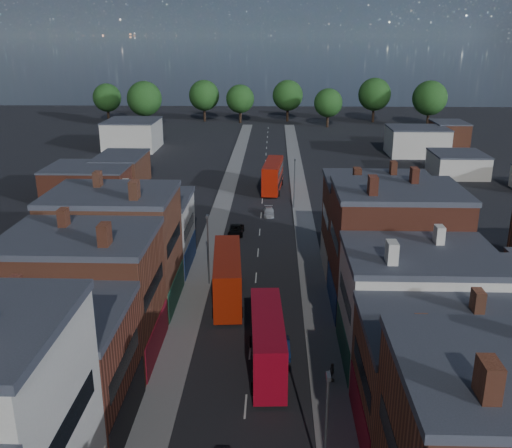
# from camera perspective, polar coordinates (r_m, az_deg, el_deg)

# --- Properties ---
(pavement_west) EXTENTS (3.00, 200.00, 0.12)m
(pavement_west) POSITION_cam_1_polar(r_m,az_deg,el_deg) (83.06, -4.08, -0.29)
(pavement_west) COLOR gray
(pavement_west) RESTS_ON ground
(pavement_east) EXTENTS (3.00, 200.00, 0.12)m
(pavement_east) POSITION_cam_1_polar(r_m,az_deg,el_deg) (82.75, 4.91, -0.39)
(pavement_east) COLOR gray
(pavement_east) RESTS_ON ground
(terrace_west) EXTENTS (12.00, 80.00, 13.37)m
(terrace_west) POSITION_cam_1_polar(r_m,az_deg,el_deg) (38.05, -24.14, -14.86)
(terrace_west) COLOR brown
(terrace_west) RESTS_ON ground
(terrace_east) EXTENTS (12.00, 80.00, 13.37)m
(terrace_east) POSITION_cam_1_polar(r_m,az_deg,el_deg) (36.57, 21.60, -15.95)
(terrace_east) COLOR brown
(terrace_east) RESTS_ON ground
(lamp_post_1) EXTENTS (0.25, 0.70, 8.12)m
(lamp_post_1) POSITION_cam_1_polar(r_m,az_deg,el_deg) (35.85, 7.04, -19.28)
(lamp_post_1) COLOR slate
(lamp_post_1) RESTS_ON ground
(lamp_post_2) EXTENTS (0.25, 0.70, 8.12)m
(lamp_post_2) POSITION_cam_1_polar(r_m,az_deg,el_deg) (62.64, -4.82, -2.11)
(lamp_post_2) COLOR slate
(lamp_post_2) RESTS_ON ground
(lamp_post_3) EXTENTS (0.25, 0.70, 8.12)m
(lamp_post_3) POSITION_cam_1_polar(r_m,az_deg,el_deg) (90.99, 3.86, 4.42)
(lamp_post_3) COLOR slate
(lamp_post_3) RESTS_ON ground
(bus_0) EXTENTS (3.74, 12.18, 5.18)m
(bus_0) POSITION_cam_1_polar(r_m,az_deg,el_deg) (59.40, -2.87, -5.22)
(bus_0) COLOR #A41E09
(bus_0) RESTS_ON ground
(bus_1) EXTENTS (3.31, 11.33, 4.84)m
(bus_1) POSITION_cam_1_polar(r_m,az_deg,el_deg) (47.85, 1.15, -11.64)
(bus_1) COLOR #B30A1E
(bus_1) RESTS_ON ground
(bus_2) EXTENTS (3.86, 12.38, 5.26)m
(bus_2) POSITION_cam_1_polar(r_m,az_deg,el_deg) (102.07, 1.69, 4.91)
(bus_2) COLOR #9B1506
(bus_2) RESTS_ON ground
(car_1) EXTENTS (1.41, 3.64, 1.18)m
(car_1) POSITION_cam_1_polar(r_m,az_deg,el_deg) (51.00, 2.67, -12.24)
(car_1) COLOR navy
(car_1) RESTS_ON ground
(car_2) EXTENTS (2.16, 4.51, 1.24)m
(car_2) POSITION_cam_1_polar(r_m,az_deg,el_deg) (79.74, -2.00, -0.63)
(car_2) COLOR black
(car_2) RESTS_ON ground
(car_3) EXTENTS (1.73, 3.98, 1.14)m
(car_3) POSITION_cam_1_polar(r_m,az_deg,el_deg) (88.22, 1.29, 1.22)
(car_3) COLOR #B9B9B9
(car_3) RESTS_ON ground
(ped_3) EXTENTS (0.72, 1.03, 1.60)m
(ped_3) POSITION_cam_1_polar(r_m,az_deg,el_deg) (47.46, 7.60, -14.48)
(ped_3) COLOR #625D54
(ped_3) RESTS_ON pavement_east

